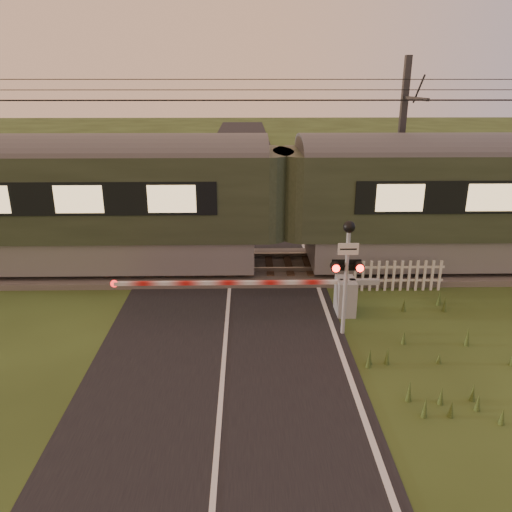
{
  "coord_description": "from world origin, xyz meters",
  "views": [
    {
      "loc": [
        0.54,
        -9.35,
        6.07
      ],
      "look_at": [
        0.79,
        3.2,
        1.64
      ],
      "focal_mm": 35.0,
      "sensor_mm": 36.0,
      "label": 1
    }
  ],
  "objects_px": {
    "crossing_signal": "(347,258)",
    "catenary_mast": "(400,153)",
    "train": "(282,201)",
    "picket_fence": "(394,276)",
    "boom_gate": "(330,294)"
  },
  "relations": [
    {
      "from": "boom_gate",
      "to": "picket_fence",
      "type": "height_order",
      "value": "boom_gate"
    },
    {
      "from": "picket_fence",
      "to": "catenary_mast",
      "type": "xyz_separation_m",
      "value": [
        1.11,
        4.12,
        3.1
      ]
    },
    {
      "from": "picket_fence",
      "to": "catenary_mast",
      "type": "bearing_deg",
      "value": 74.89
    },
    {
      "from": "crossing_signal",
      "to": "picket_fence",
      "type": "bearing_deg",
      "value": 53.27
    },
    {
      "from": "train",
      "to": "boom_gate",
      "type": "distance_m",
      "value": 4.01
    },
    {
      "from": "catenary_mast",
      "to": "train",
      "type": "bearing_deg",
      "value": -153.11
    },
    {
      "from": "crossing_signal",
      "to": "catenary_mast",
      "type": "xyz_separation_m",
      "value": [
        3.14,
        6.84,
        1.55
      ]
    },
    {
      "from": "catenary_mast",
      "to": "boom_gate",
      "type": "bearing_deg",
      "value": -120.27
    },
    {
      "from": "crossing_signal",
      "to": "train",
      "type": "bearing_deg",
      "value": 105.11
    },
    {
      "from": "picket_fence",
      "to": "catenary_mast",
      "type": "distance_m",
      "value": 5.27
    },
    {
      "from": "train",
      "to": "picket_fence",
      "type": "bearing_deg",
      "value": -30.01
    },
    {
      "from": "train",
      "to": "catenary_mast",
      "type": "relative_size",
      "value": 6.51
    },
    {
      "from": "train",
      "to": "crossing_signal",
      "type": "relative_size",
      "value": 15.15
    },
    {
      "from": "boom_gate",
      "to": "crossing_signal",
      "type": "xyz_separation_m",
      "value": [
        0.15,
        -1.21,
        1.47
      ]
    },
    {
      "from": "crossing_signal",
      "to": "picket_fence",
      "type": "xyz_separation_m",
      "value": [
        2.03,
        2.72,
        -1.55
      ]
    }
  ]
}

